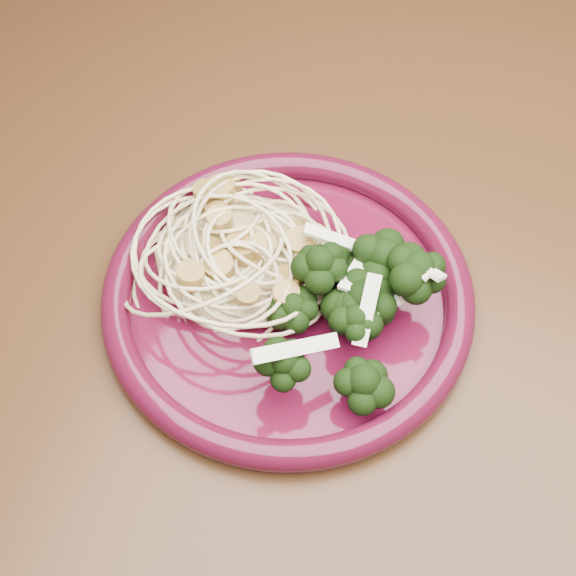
% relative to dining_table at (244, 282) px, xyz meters
% --- Properties ---
extents(dining_table, '(1.20, 0.80, 0.75)m').
position_rel_dining_table_xyz_m(dining_table, '(0.00, 0.00, 0.00)').
color(dining_table, '#472814').
rests_on(dining_table, ground).
extents(dinner_plate, '(0.37, 0.37, 0.02)m').
position_rel_dining_table_xyz_m(dinner_plate, '(0.07, -0.06, 0.11)').
color(dinner_plate, '#4D0A22').
rests_on(dinner_plate, dining_table).
extents(spaghetti_pile, '(0.18, 0.17, 0.03)m').
position_rel_dining_table_xyz_m(spaghetti_pile, '(0.03, -0.04, 0.12)').
color(spaghetti_pile, beige).
rests_on(spaghetti_pile, dinner_plate).
extents(scallop_cluster, '(0.16, 0.16, 0.04)m').
position_rel_dining_table_xyz_m(scallop_cluster, '(0.03, -0.04, 0.16)').
color(scallop_cluster, '#AD8B41').
rests_on(scallop_cluster, spaghetti_pile).
extents(broccoli_pile, '(0.14, 0.17, 0.05)m').
position_rel_dining_table_xyz_m(broccoli_pile, '(0.13, -0.08, 0.13)').
color(broccoli_pile, black).
rests_on(broccoli_pile, dinner_plate).
extents(onion_garnish, '(0.10, 0.11, 0.05)m').
position_rel_dining_table_xyz_m(onion_garnish, '(0.13, -0.08, 0.16)').
color(onion_garnish, white).
rests_on(onion_garnish, broccoli_pile).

